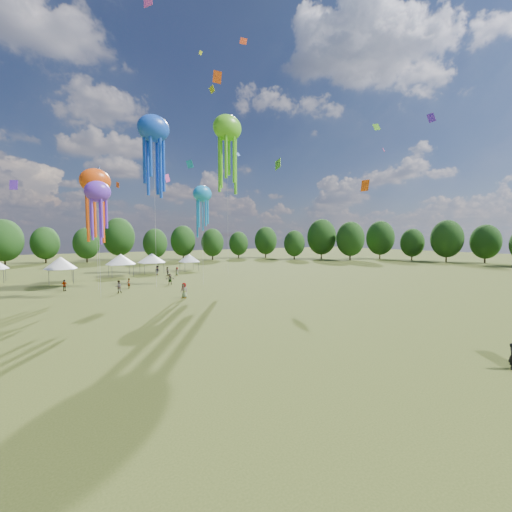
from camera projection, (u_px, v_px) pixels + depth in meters
ground at (372, 384)px, 17.49m from camera, size 300.00×300.00×0.00m
spectator_near at (118, 287)px, 44.80m from camera, size 0.89×0.72×1.76m
spectators_far at (159, 277)px, 55.76m from camera, size 20.64×27.34×1.93m
festival_tents at (111, 260)px, 62.27m from camera, size 39.00×11.38×4.40m
show_kites at (168, 155)px, 54.30m from camera, size 47.85×18.67×32.65m
small_kites at (159, 100)px, 51.60m from camera, size 69.30×60.68×44.53m
treeline at (107, 242)px, 67.46m from camera, size 201.57×95.24×13.43m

